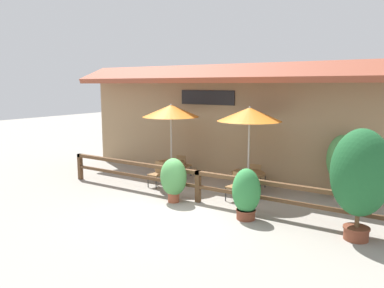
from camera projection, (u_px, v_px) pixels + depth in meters
ground_plane at (178, 212)px, 10.31m from camera, size 60.00×60.00×0.00m
building_facade at (243, 122)px, 13.39m from camera, size 14.28×1.49×4.23m
patio_railing at (198, 179)px, 11.08m from camera, size 10.40×0.14×0.95m
patio_umbrella_near at (171, 111)px, 13.14m from camera, size 2.01×2.01×2.81m
dining_table_near at (171, 166)px, 13.45m from camera, size 1.07×1.07×0.72m
chair_near_streetside at (157, 173)px, 12.81m from camera, size 0.46×0.46×0.86m
chair_near_wallside at (183, 165)px, 14.16m from camera, size 0.44×0.44×0.86m
patio_umbrella_middle at (249, 115)px, 11.58m from camera, size 2.01×2.01×2.81m
dining_table_middle at (248, 177)px, 11.89m from camera, size 1.07×1.07×0.72m
chair_middle_streetside at (236, 185)px, 11.26m from camera, size 0.49×0.49×0.86m
chair_middle_wallside at (257, 174)px, 12.59m from camera, size 0.44×0.44×0.86m
potted_plant_tall_tropical at (360, 175)px, 8.23m from camera, size 1.29×1.16×2.54m
potted_plant_small_flowering at (246, 193)px, 9.65m from camera, size 0.75×0.67×1.35m
potted_plant_entrance_palm at (173, 178)px, 11.09m from camera, size 0.81×0.73×1.33m
potted_plant_broad_leaf at (343, 161)px, 11.19m from camera, size 0.95×0.85×2.01m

